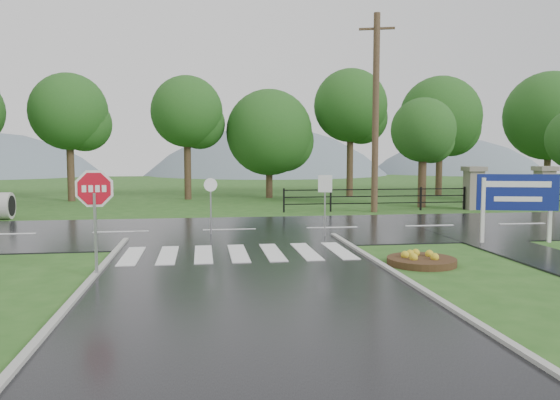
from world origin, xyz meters
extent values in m
plane|color=#28541C|center=(0.00, 0.00, 0.00)|extent=(120.00, 120.00, 0.00)
cube|color=black|center=(0.00, 10.00, 0.00)|extent=(90.00, 8.00, 0.04)
cube|color=black|center=(8.50, 4.00, 0.00)|extent=(2.20, 11.00, 0.04)
cube|color=silver|center=(-3.00, 5.00, 0.06)|extent=(0.50, 2.80, 0.02)
cube|color=silver|center=(-2.00, 5.00, 0.06)|extent=(0.50, 2.80, 0.02)
cube|color=silver|center=(-1.00, 5.00, 0.06)|extent=(0.50, 2.80, 0.02)
cube|color=silver|center=(0.00, 5.00, 0.06)|extent=(0.50, 2.80, 0.02)
cube|color=silver|center=(1.00, 5.00, 0.06)|extent=(0.50, 2.80, 0.02)
cube|color=silver|center=(2.00, 5.00, 0.06)|extent=(0.50, 2.80, 0.02)
cube|color=silver|center=(3.00, 5.00, 0.06)|extent=(0.50, 2.80, 0.02)
cube|color=#A3A39B|center=(3.55, -4.00, 0.00)|extent=(0.15, 24.00, 0.12)
cube|color=gray|center=(13.00, 16.00, 1.00)|extent=(0.80, 0.80, 2.00)
cube|color=#6B6659|center=(13.00, 16.00, 2.12)|extent=(1.00, 1.00, 0.24)
cube|color=gray|center=(17.00, 16.00, 1.00)|extent=(0.80, 0.80, 2.00)
cube|color=#6B6659|center=(17.00, 16.00, 2.12)|extent=(1.00, 1.00, 0.24)
cube|color=black|center=(7.75, 16.00, 0.40)|extent=(9.50, 0.05, 0.05)
cube|color=black|center=(7.75, 16.00, 0.75)|extent=(9.50, 0.05, 0.05)
cube|color=black|center=(7.75, 16.00, 1.10)|extent=(9.50, 0.05, 0.05)
cube|color=black|center=(3.00, 16.00, 0.60)|extent=(0.08, 0.08, 1.20)
cube|color=black|center=(12.50, 16.00, 0.60)|extent=(0.08, 0.08, 1.20)
cube|color=black|center=(17.50, 16.00, 0.60)|extent=(0.08, 0.08, 1.20)
sphere|color=slate|center=(8.00, 65.00, -17.28)|extent=(48.00, 48.00, 48.00)
sphere|color=slate|center=(36.00, 65.00, -12.96)|extent=(36.00, 36.00, 36.00)
cube|color=#939399|center=(-3.52, 2.62, 1.01)|extent=(0.06, 0.06, 2.02)
cylinder|color=white|center=(-3.52, 2.63, 2.12)|extent=(1.21, 0.04, 1.21)
cylinder|color=red|center=(-3.52, 2.62, 2.12)|extent=(1.05, 0.04, 1.05)
cube|color=silver|center=(7.97, 5.80, 1.08)|extent=(0.13, 0.13, 2.15)
cube|color=silver|center=(10.34, 5.80, 1.08)|extent=(0.13, 0.13, 2.15)
cube|color=navy|center=(9.15, 5.80, 1.67)|extent=(2.52, 0.69, 1.19)
cube|color=white|center=(9.15, 5.77, 1.94)|extent=(1.99, 0.50, 0.19)
cube|color=white|center=(9.15, 5.77, 1.45)|extent=(1.47, 0.37, 0.16)
cylinder|color=#332111|center=(4.72, 2.96, 0.09)|extent=(1.81, 1.81, 0.18)
cube|color=#939399|center=(3.21, 7.83, 1.03)|extent=(0.04, 0.04, 2.05)
cube|color=white|center=(3.21, 7.81, 1.89)|extent=(0.47, 0.18, 0.59)
cylinder|color=#939399|center=(-0.71, 8.89, 0.96)|extent=(0.06, 0.06, 1.92)
cylinder|color=white|center=(-0.71, 8.87, 1.82)|extent=(0.47, 0.11, 0.48)
cylinder|color=#473523|center=(7.49, 15.50, 4.86)|extent=(0.32, 0.32, 9.71)
cube|color=brown|center=(7.49, 15.50, 8.96)|extent=(1.68, 0.62, 0.11)
cylinder|color=#3D2B1C|center=(10.81, 17.50, 1.74)|extent=(0.49, 0.49, 3.48)
sphere|color=#1A4A17|center=(10.81, 17.50, 4.18)|extent=(3.46, 3.46, 3.46)
camera|label=1|loc=(-1.03, -10.60, 2.96)|focal=35.00mm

